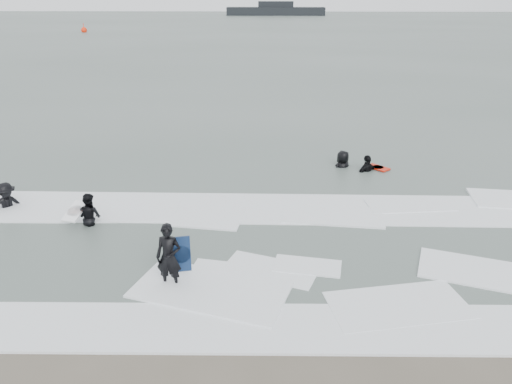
{
  "coord_description": "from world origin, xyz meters",
  "views": [
    {
      "loc": [
        0.42,
        -9.98,
        7.26
      ],
      "look_at": [
        0.0,
        5.0,
        1.1
      ],
      "focal_mm": 35.0,
      "sensor_mm": 36.0,
      "label": 1
    }
  ],
  "objects_px": {
    "surfer_right_far": "(342,168)",
    "buoy": "(84,30)",
    "surfer_wading": "(91,225)",
    "vessel_horizon": "(276,10)",
    "surfer_centre": "(171,287)",
    "surfer_right_near": "(367,172)",
    "surfer_breaker": "(9,210)"
  },
  "relations": [
    {
      "from": "surfer_right_near",
      "to": "vessel_horizon",
      "type": "xyz_separation_m",
      "value": [
        -2.79,
        126.6,
        1.37
      ]
    },
    {
      "from": "surfer_right_near",
      "to": "surfer_right_far",
      "type": "xyz_separation_m",
      "value": [
        -0.97,
        0.5,
        0.0
      ]
    },
    {
      "from": "surfer_right_near",
      "to": "vessel_horizon",
      "type": "relative_size",
      "value": 0.07
    },
    {
      "from": "buoy",
      "to": "surfer_right_far",
      "type": "bearing_deg",
      "value": -62.78
    },
    {
      "from": "surfer_wading",
      "to": "surfer_right_far",
      "type": "bearing_deg",
      "value": -122.42
    },
    {
      "from": "surfer_breaker",
      "to": "vessel_horizon",
      "type": "distance_m",
      "value": 131.3
    },
    {
      "from": "surfer_centre",
      "to": "surfer_breaker",
      "type": "distance_m",
      "value": 8.15
    },
    {
      "from": "surfer_breaker",
      "to": "surfer_right_near",
      "type": "bearing_deg",
      "value": -27.44
    },
    {
      "from": "surfer_right_near",
      "to": "buoy",
      "type": "distance_m",
      "value": 78.37
    },
    {
      "from": "surfer_right_far",
      "to": "vessel_horizon",
      "type": "bearing_deg",
      "value": -121.29
    },
    {
      "from": "surfer_breaker",
      "to": "buoy",
      "type": "xyz_separation_m",
      "value": [
        -23.07,
        73.67,
        0.42
      ]
    },
    {
      "from": "surfer_breaker",
      "to": "surfer_right_near",
      "type": "relative_size",
      "value": 0.98
    },
    {
      "from": "surfer_right_near",
      "to": "buoy",
      "type": "bearing_deg",
      "value": -94.29
    },
    {
      "from": "surfer_wading",
      "to": "surfer_breaker",
      "type": "distance_m",
      "value": 3.5
    },
    {
      "from": "surfer_centre",
      "to": "buoy",
      "type": "distance_m",
      "value": 83.83
    },
    {
      "from": "surfer_wading",
      "to": "surfer_right_far",
      "type": "height_order",
      "value": "surfer_right_far"
    },
    {
      "from": "surfer_centre",
      "to": "surfer_right_near",
      "type": "relative_size",
      "value": 0.97
    },
    {
      "from": "surfer_breaker",
      "to": "surfer_centre",
      "type": "bearing_deg",
      "value": -80.58
    },
    {
      "from": "surfer_wading",
      "to": "surfer_right_far",
      "type": "relative_size",
      "value": 0.87
    },
    {
      "from": "buoy",
      "to": "surfer_right_near",
      "type": "bearing_deg",
      "value": -62.31
    },
    {
      "from": "surfer_right_far",
      "to": "vessel_horizon",
      "type": "height_order",
      "value": "vessel_horizon"
    },
    {
      "from": "surfer_centre",
      "to": "buoy",
      "type": "xyz_separation_m",
      "value": [
        -29.72,
        78.39,
        0.42
      ]
    },
    {
      "from": "surfer_centre",
      "to": "surfer_wading",
      "type": "relative_size",
      "value": 1.1
    },
    {
      "from": "surfer_right_near",
      "to": "vessel_horizon",
      "type": "bearing_deg",
      "value": -120.71
    },
    {
      "from": "surfer_wading",
      "to": "vessel_horizon",
      "type": "relative_size",
      "value": 0.06
    },
    {
      "from": "surfer_wading",
      "to": "vessel_horizon",
      "type": "xyz_separation_m",
      "value": [
        7.23,
        131.99,
        1.37
      ]
    },
    {
      "from": "surfer_right_far",
      "to": "vessel_horizon",
      "type": "distance_m",
      "value": 126.12
    },
    {
      "from": "surfer_right_near",
      "to": "surfer_right_far",
      "type": "relative_size",
      "value": 0.99
    },
    {
      "from": "surfer_wading",
      "to": "surfer_breaker",
      "type": "height_order",
      "value": "surfer_breaker"
    },
    {
      "from": "surfer_right_far",
      "to": "buoy",
      "type": "bearing_deg",
      "value": -94.9
    },
    {
      "from": "surfer_centre",
      "to": "surfer_right_far",
      "type": "height_order",
      "value": "surfer_right_far"
    },
    {
      "from": "surfer_right_far",
      "to": "buoy",
      "type": "height_order",
      "value": "buoy"
    }
  ]
}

